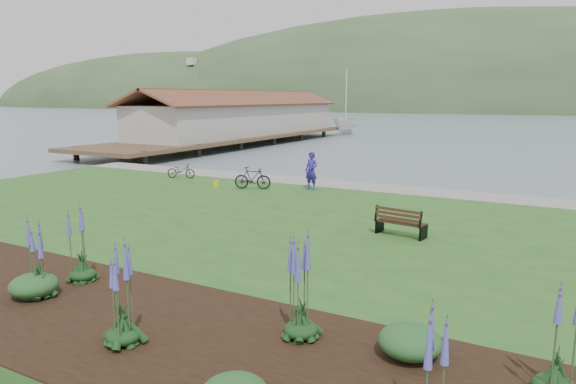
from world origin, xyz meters
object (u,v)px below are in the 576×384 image
object	(u,v)px
park_bench	(400,222)
bicycle_a	(181,171)
person	(311,168)
sailboat	(345,135)

from	to	relation	value
park_bench	bicycle_a	xyz separation A→B (m)	(-13.81, 5.94, -0.07)
person	sailboat	world-z (taller)	sailboat
park_bench	person	xyz separation A→B (m)	(-6.07, 6.11, 0.58)
bicycle_a	sailboat	distance (m)	40.90
sailboat	bicycle_a	bearing A→B (deg)	-83.89
park_bench	person	distance (m)	8.63
person	bicycle_a	bearing A→B (deg)	-169.41
person	bicycle_a	xyz separation A→B (m)	(-7.74, -0.17, -0.65)
person	park_bench	bearing A→B (deg)	-35.84
park_bench	sailboat	bearing A→B (deg)	123.27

